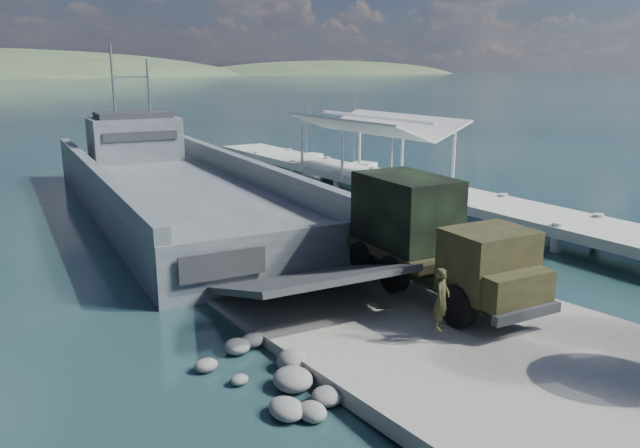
{
  "coord_description": "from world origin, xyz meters",
  "views": [
    {
      "loc": [
        -13.38,
        -13.39,
        8.48
      ],
      "look_at": [
        -0.59,
        6.0,
        2.59
      ],
      "focal_mm": 35.0,
      "sensor_mm": 36.0,
      "label": 1
    }
  ],
  "objects": [
    {
      "name": "landing_craft",
      "position": [
        -0.58,
        21.81,
        0.89
      ],
      "size": [
        12.39,
        37.06,
        10.82
      ],
      "rotation": [
        0.0,
        0.0,
        -0.1
      ],
      "color": "#495157",
      "rests_on": "ground"
    },
    {
      "name": "boat_ramp",
      "position": [
        0.0,
        -1.0,
        0.25
      ],
      "size": [
        10.0,
        18.0,
        0.5
      ],
      "primitive_type": "cube",
      "color": "gray",
      "rests_on": "ground"
    },
    {
      "name": "sailboat_far",
      "position": [
        16.21,
        33.51,
        0.3
      ],
      "size": [
        2.4,
        4.87,
        5.71
      ],
      "rotation": [
        0.0,
        0.0,
        0.23
      ],
      "color": "silver",
      "rests_on": "ground"
    },
    {
      "name": "sailboat_near",
      "position": [
        16.05,
        26.1,
        0.35
      ],
      "size": [
        3.32,
        5.66,
        6.64
      ],
      "rotation": [
        0.0,
        0.0,
        0.34
      ],
      "color": "silver",
      "rests_on": "ground"
    },
    {
      "name": "pier",
      "position": [
        13.0,
        18.77,
        1.6
      ],
      "size": [
        6.4,
        44.0,
        6.1
      ],
      "color": "beige",
      "rests_on": "ground"
    },
    {
      "name": "shoreline_rocks",
      "position": [
        -6.2,
        0.5,
        0.0
      ],
      "size": [
        3.2,
        5.6,
        0.9
      ],
      "primitive_type": null,
      "color": "#5F5F5C",
      "rests_on": "ground"
    },
    {
      "name": "soldier",
      "position": [
        -0.89,
        -0.97,
        1.44
      ],
      "size": [
        0.82,
        0.71,
        1.88
      ],
      "primitive_type": "imported",
      "rotation": [
        0.0,
        0.0,
        0.47
      ],
      "color": "black",
      "rests_on": "boat_ramp"
    },
    {
      "name": "military_truck",
      "position": [
        1.84,
        2.46,
        2.5
      ],
      "size": [
        3.48,
        8.85,
        4.01
      ],
      "rotation": [
        0.0,
        0.0,
        -0.09
      ],
      "color": "black",
      "rests_on": "boat_ramp"
    },
    {
      "name": "ground",
      "position": [
        0.0,
        0.0,
        0.0
      ],
      "size": [
        1400.0,
        1400.0,
        0.0
      ],
      "primitive_type": "plane",
      "color": "#173439",
      "rests_on": "ground"
    }
  ]
}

